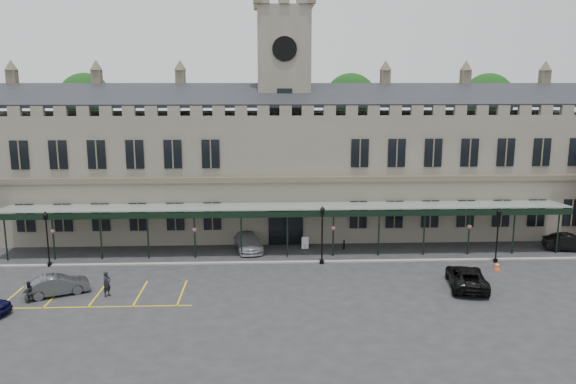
{
  "coord_description": "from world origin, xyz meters",
  "views": [
    {
      "loc": [
        -1.95,
        -39.76,
        15.06
      ],
      "look_at": [
        0.0,
        6.0,
        6.0
      ],
      "focal_mm": 35.0,
      "sensor_mm": 36.0,
      "label": 1
    }
  ],
  "objects_px": {
    "lamp_post_left": "(47,234)",
    "sign_board": "(305,243)",
    "lamp_post_mid": "(322,230)",
    "person_b": "(29,292)",
    "lamp_post_right": "(498,230)",
    "car_van": "(467,277)",
    "traffic_cone": "(497,266)",
    "car_taxi": "(248,242)",
    "station_building": "(284,168)",
    "car_left_b": "(57,285)",
    "car_right_b": "(571,242)",
    "person_a": "(107,284)",
    "clock_tower": "(284,101)"
  },
  "relations": [
    {
      "from": "sign_board",
      "to": "person_b",
      "type": "relative_size",
      "value": 0.73
    },
    {
      "from": "lamp_post_mid",
      "to": "car_van",
      "type": "xyz_separation_m",
      "value": [
        10.19,
        -5.95,
        -2.18
      ]
    },
    {
      "from": "lamp_post_mid",
      "to": "person_b",
      "type": "distance_m",
      "value": 22.53
    },
    {
      "from": "lamp_post_left",
      "to": "traffic_cone",
      "type": "bearing_deg",
      "value": -3.88
    },
    {
      "from": "station_building",
      "to": "traffic_cone",
      "type": "xyz_separation_m",
      "value": [
        16.88,
        -12.96,
        -6.12
      ]
    },
    {
      "from": "car_right_b",
      "to": "person_b",
      "type": "height_order",
      "value": "person_b"
    },
    {
      "from": "lamp_post_mid",
      "to": "person_b",
      "type": "bearing_deg",
      "value": -160.26
    },
    {
      "from": "car_right_b",
      "to": "person_a",
      "type": "distance_m",
      "value": 40.0
    },
    {
      "from": "lamp_post_mid",
      "to": "lamp_post_right",
      "type": "bearing_deg",
      "value": -1.05
    },
    {
      "from": "lamp_post_right",
      "to": "car_left_b",
      "type": "height_order",
      "value": "lamp_post_right"
    },
    {
      "from": "station_building",
      "to": "lamp_post_right",
      "type": "distance_m",
      "value": 21.04
    },
    {
      "from": "car_right_b",
      "to": "person_a",
      "type": "xyz_separation_m",
      "value": [
        -38.88,
        -9.41,
        0.16
      ]
    },
    {
      "from": "car_right_b",
      "to": "person_b",
      "type": "distance_m",
      "value": 45.18
    },
    {
      "from": "car_right_b",
      "to": "person_b",
      "type": "relative_size",
      "value": 3.0
    },
    {
      "from": "car_left_b",
      "to": "car_right_b",
      "type": "distance_m",
      "value": 43.46
    },
    {
      "from": "clock_tower",
      "to": "sign_board",
      "type": "xyz_separation_m",
      "value": [
        1.71,
        -6.51,
        -12.57
      ]
    },
    {
      "from": "lamp_post_mid",
      "to": "traffic_cone",
      "type": "bearing_deg",
      "value": -8.96
    },
    {
      "from": "person_a",
      "to": "person_b",
      "type": "height_order",
      "value": "person_a"
    },
    {
      "from": "lamp_post_mid",
      "to": "person_b",
      "type": "relative_size",
      "value": 3.26
    },
    {
      "from": "station_building",
      "to": "sign_board",
      "type": "height_order",
      "value": "station_building"
    },
    {
      "from": "lamp_post_right",
      "to": "car_taxi",
      "type": "bearing_deg",
      "value": 167.94
    },
    {
      "from": "car_van",
      "to": "car_right_b",
      "type": "height_order",
      "value": "car_van"
    },
    {
      "from": "clock_tower",
      "to": "car_right_b",
      "type": "relative_size",
      "value": 5.42
    },
    {
      "from": "person_a",
      "to": "car_van",
      "type": "bearing_deg",
      "value": -53.87
    },
    {
      "from": "lamp_post_left",
      "to": "car_van",
      "type": "height_order",
      "value": "lamp_post_left"
    },
    {
      "from": "clock_tower",
      "to": "car_right_b",
      "type": "height_order",
      "value": "clock_tower"
    },
    {
      "from": "car_right_b",
      "to": "lamp_post_mid",
      "type": "bearing_deg",
      "value": 107.18
    },
    {
      "from": "car_left_b",
      "to": "car_van",
      "type": "relative_size",
      "value": 0.79
    },
    {
      "from": "traffic_cone",
      "to": "car_van",
      "type": "height_order",
      "value": "car_van"
    },
    {
      "from": "car_van",
      "to": "clock_tower",
      "type": "bearing_deg",
      "value": -41.73
    },
    {
      "from": "lamp_post_right",
      "to": "traffic_cone",
      "type": "bearing_deg",
      "value": -109.16
    },
    {
      "from": "lamp_post_left",
      "to": "person_b",
      "type": "distance_m",
      "value": 8.24
    },
    {
      "from": "lamp_post_left",
      "to": "person_b",
      "type": "height_order",
      "value": "lamp_post_left"
    },
    {
      "from": "lamp_post_right",
      "to": "sign_board",
      "type": "distance_m",
      "value": 16.65
    },
    {
      "from": "lamp_post_left",
      "to": "sign_board",
      "type": "bearing_deg",
      "value": 10.64
    },
    {
      "from": "sign_board",
      "to": "car_taxi",
      "type": "height_order",
      "value": "car_taxi"
    },
    {
      "from": "car_taxi",
      "to": "person_a",
      "type": "relative_size",
      "value": 2.85
    },
    {
      "from": "clock_tower",
      "to": "lamp_post_mid",
      "type": "bearing_deg",
      "value": -75.46
    },
    {
      "from": "lamp_post_right",
      "to": "sign_board",
      "type": "xyz_separation_m",
      "value": [
        -15.84,
        4.58,
        -2.27
      ]
    },
    {
      "from": "lamp_post_right",
      "to": "car_van",
      "type": "bearing_deg",
      "value": -128.71
    },
    {
      "from": "car_taxi",
      "to": "lamp_post_mid",
      "type": "bearing_deg",
      "value": -44.64
    },
    {
      "from": "lamp_post_left",
      "to": "lamp_post_right",
      "type": "height_order",
      "value": "lamp_post_right"
    },
    {
      "from": "lamp_post_left",
      "to": "car_taxi",
      "type": "height_order",
      "value": "lamp_post_left"
    },
    {
      "from": "lamp_post_mid",
      "to": "car_van",
      "type": "relative_size",
      "value": 0.9
    },
    {
      "from": "traffic_cone",
      "to": "car_taxi",
      "type": "xyz_separation_m",
      "value": [
        -20.38,
        6.45,
        0.41
      ]
    },
    {
      "from": "person_a",
      "to": "station_building",
      "type": "bearing_deg",
      "value": -2.59
    },
    {
      "from": "person_a",
      "to": "lamp_post_left",
      "type": "bearing_deg",
      "value": 78.31
    },
    {
      "from": "car_left_b",
      "to": "station_building",
      "type": "bearing_deg",
      "value": -70.47
    },
    {
      "from": "lamp_post_mid",
      "to": "car_van",
      "type": "height_order",
      "value": "lamp_post_mid"
    },
    {
      "from": "lamp_post_mid",
      "to": "car_left_b",
      "type": "xyz_separation_m",
      "value": [
        -19.66,
        -6.17,
        -2.22
      ]
    }
  ]
}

